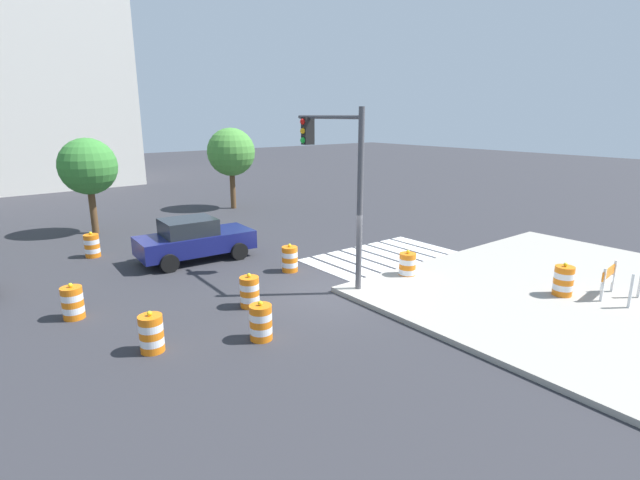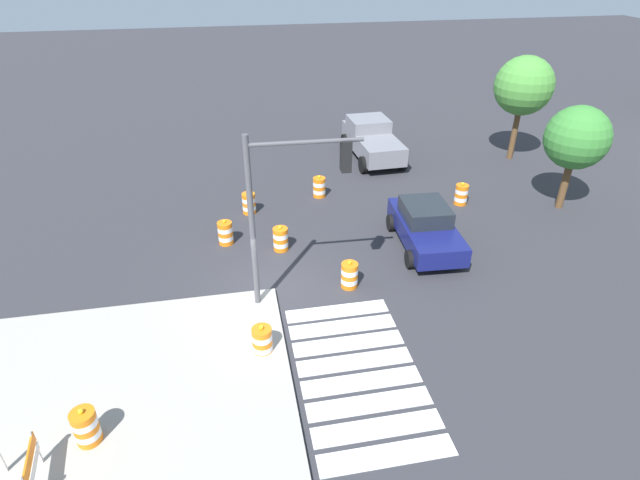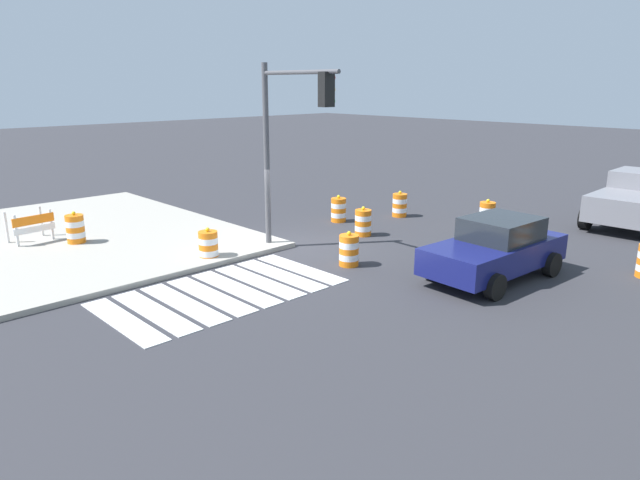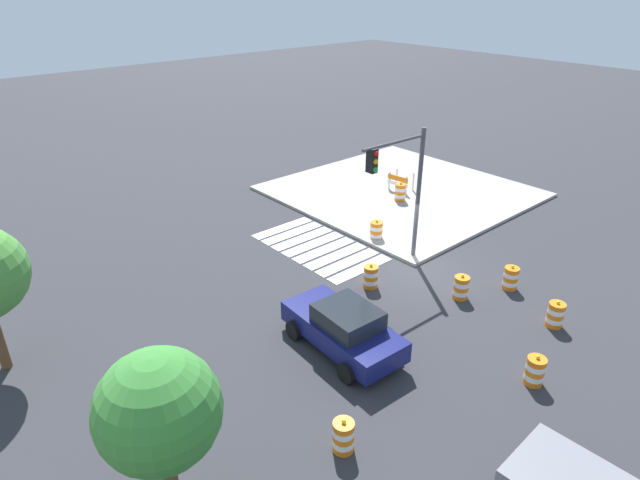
{
  "view_description": "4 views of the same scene",
  "coord_description": "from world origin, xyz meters",
  "px_view_note": "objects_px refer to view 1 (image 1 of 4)",
  "views": [
    {
      "loc": [
        -9.04,
        -10.94,
        5.42
      ],
      "look_at": [
        2.04,
        3.17,
        0.7
      ],
      "focal_mm": 26.81,
      "sensor_mm": 36.0,
      "label": 1
    },
    {
      "loc": [
        13.55,
        -1.06,
        10.07
      ],
      "look_at": [
        -0.08,
        1.54,
        1.79
      ],
      "focal_mm": 28.46,
      "sensor_mm": 36.0,
      "label": 2
    },
    {
      "loc": [
        11.43,
        13.13,
        5.06
      ],
      "look_at": [
        0.52,
        1.69,
        0.67
      ],
      "focal_mm": 31.78,
      "sensor_mm": 36.0,
      "label": 3
    },
    {
      "loc": [
        -12.02,
        15.72,
        10.94
      ],
      "look_at": [
        1.99,
        3.47,
        1.66
      ],
      "focal_mm": 30.15,
      "sensor_mm": 36.0,
      "label": 4
    }
  ],
  "objects_px": {
    "sports_car": "(194,239)",
    "street_tree_streetside_mid": "(231,152)",
    "traffic_barrel_median_near": "(92,246)",
    "traffic_barrel_on_sidewalk": "(563,281)",
    "traffic_light_pole": "(336,165)",
    "traffic_barrel_lane_center": "(261,322)",
    "traffic_barrel_near_corner": "(73,303)",
    "construction_barricade": "(614,279)",
    "traffic_barrel_opposite_curb": "(290,259)",
    "traffic_barrel_crosswalk_end": "(407,266)",
    "street_tree_streetside_near": "(88,167)",
    "traffic_barrel_far_curb": "(250,292)",
    "traffic_barrel_median_far": "(151,333)"
  },
  "relations": [
    {
      "from": "traffic_barrel_far_curb",
      "to": "traffic_barrel_opposite_curb",
      "type": "bearing_deg",
      "value": 35.3
    },
    {
      "from": "traffic_barrel_lane_center",
      "to": "street_tree_streetside_mid",
      "type": "distance_m",
      "value": 17.86
    },
    {
      "from": "traffic_barrel_lane_center",
      "to": "traffic_barrel_on_sidewalk",
      "type": "height_order",
      "value": "traffic_barrel_on_sidewalk"
    },
    {
      "from": "traffic_barrel_median_far",
      "to": "traffic_barrel_far_curb",
      "type": "bearing_deg",
      "value": 16.68
    },
    {
      "from": "traffic_barrel_far_curb",
      "to": "traffic_light_pole",
      "type": "bearing_deg",
      "value": 0.14
    },
    {
      "from": "traffic_barrel_median_near",
      "to": "traffic_barrel_on_sidewalk",
      "type": "height_order",
      "value": "traffic_barrel_on_sidewalk"
    },
    {
      "from": "street_tree_streetside_near",
      "to": "street_tree_streetside_mid",
      "type": "height_order",
      "value": "street_tree_streetside_mid"
    },
    {
      "from": "sports_car",
      "to": "street_tree_streetside_mid",
      "type": "xyz_separation_m",
      "value": [
        6.2,
        8.47,
        2.48
      ]
    },
    {
      "from": "traffic_barrel_far_curb",
      "to": "traffic_barrel_opposite_curb",
      "type": "height_order",
      "value": "same"
    },
    {
      "from": "traffic_barrel_lane_center",
      "to": "traffic_light_pole",
      "type": "height_order",
      "value": "traffic_light_pole"
    },
    {
      "from": "traffic_barrel_crosswalk_end",
      "to": "street_tree_streetside_mid",
      "type": "xyz_separation_m",
      "value": [
        1.45,
        15.02,
        2.85
      ]
    },
    {
      "from": "traffic_barrel_on_sidewalk",
      "to": "construction_barricade",
      "type": "height_order",
      "value": "traffic_barrel_on_sidewalk"
    },
    {
      "from": "construction_barricade",
      "to": "traffic_barrel_far_curb",
      "type": "bearing_deg",
      "value": 143.64
    },
    {
      "from": "traffic_light_pole",
      "to": "traffic_barrel_lane_center",
      "type": "bearing_deg",
      "value": -153.82
    },
    {
      "from": "traffic_barrel_median_near",
      "to": "construction_barricade",
      "type": "distance_m",
      "value": 18.25
    },
    {
      "from": "traffic_barrel_near_corner",
      "to": "traffic_light_pole",
      "type": "relative_size",
      "value": 0.19
    },
    {
      "from": "traffic_barrel_crosswalk_end",
      "to": "traffic_light_pole",
      "type": "bearing_deg",
      "value": 151.61
    },
    {
      "from": "traffic_barrel_crosswalk_end",
      "to": "traffic_barrel_on_sidewalk",
      "type": "height_order",
      "value": "traffic_barrel_on_sidewalk"
    },
    {
      "from": "traffic_barrel_median_far",
      "to": "traffic_light_pole",
      "type": "bearing_deg",
      "value": 8.5
    },
    {
      "from": "sports_car",
      "to": "traffic_barrel_median_near",
      "type": "relative_size",
      "value": 4.31
    },
    {
      "from": "traffic_barrel_median_near",
      "to": "traffic_barrel_on_sidewalk",
      "type": "distance_m",
      "value": 16.85
    },
    {
      "from": "traffic_barrel_crosswalk_end",
      "to": "street_tree_streetside_near",
      "type": "bearing_deg",
      "value": 116.28
    },
    {
      "from": "traffic_barrel_opposite_curb",
      "to": "traffic_barrel_lane_center",
      "type": "bearing_deg",
      "value": -132.29
    },
    {
      "from": "sports_car",
      "to": "traffic_barrel_on_sidewalk",
      "type": "xyz_separation_m",
      "value": [
        6.99,
        -10.72,
        -0.21
      ]
    },
    {
      "from": "traffic_barrel_on_sidewalk",
      "to": "street_tree_streetside_near",
      "type": "height_order",
      "value": "street_tree_streetside_near"
    },
    {
      "from": "traffic_barrel_lane_center",
      "to": "traffic_barrel_on_sidewalk",
      "type": "xyz_separation_m",
      "value": [
        8.52,
        -3.34,
        0.15
      ]
    },
    {
      "from": "traffic_barrel_on_sidewalk",
      "to": "construction_barricade",
      "type": "xyz_separation_m",
      "value": [
        0.97,
        -1.02,
        0.12
      ]
    },
    {
      "from": "traffic_barrel_far_curb",
      "to": "street_tree_streetside_near",
      "type": "bearing_deg",
      "value": 95.65
    },
    {
      "from": "construction_barricade",
      "to": "street_tree_streetside_near",
      "type": "height_order",
      "value": "street_tree_streetside_near"
    },
    {
      "from": "street_tree_streetside_mid",
      "to": "traffic_barrel_opposite_curb",
      "type": "bearing_deg",
      "value": -109.13
    },
    {
      "from": "traffic_barrel_near_corner",
      "to": "construction_barricade",
      "type": "xyz_separation_m",
      "value": [
        12.87,
        -8.63,
        0.27
      ]
    },
    {
      "from": "traffic_barrel_near_corner",
      "to": "traffic_barrel_on_sidewalk",
      "type": "xyz_separation_m",
      "value": [
        11.9,
        -7.61,
        0.15
      ]
    },
    {
      "from": "construction_barricade",
      "to": "street_tree_streetside_near",
      "type": "distance_m",
      "value": 21.26
    },
    {
      "from": "traffic_barrel_median_near",
      "to": "street_tree_streetside_mid",
      "type": "xyz_separation_m",
      "value": [
        9.2,
        5.63,
        2.85
      ]
    },
    {
      "from": "traffic_barrel_far_curb",
      "to": "street_tree_streetside_near",
      "type": "distance_m",
      "value": 12.66
    },
    {
      "from": "sports_car",
      "to": "traffic_barrel_far_curb",
      "type": "relative_size",
      "value": 4.31
    },
    {
      "from": "traffic_barrel_lane_center",
      "to": "traffic_barrel_opposite_curb",
      "type": "relative_size",
      "value": 1.0
    },
    {
      "from": "traffic_barrel_median_near",
      "to": "sports_car",
      "type": "bearing_deg",
      "value": -43.42
    },
    {
      "from": "traffic_barrel_median_far",
      "to": "street_tree_streetside_mid",
      "type": "distance_m",
      "value": 18.13
    },
    {
      "from": "traffic_barrel_crosswalk_end",
      "to": "street_tree_streetside_near",
      "type": "xyz_separation_m",
      "value": [
        -6.66,
        13.49,
        2.66
      ]
    },
    {
      "from": "sports_car",
      "to": "traffic_barrel_near_corner",
      "type": "height_order",
      "value": "sports_car"
    },
    {
      "from": "street_tree_streetside_near",
      "to": "traffic_barrel_median_far",
      "type": "bearing_deg",
      "value": -98.44
    },
    {
      "from": "traffic_barrel_lane_center",
      "to": "street_tree_streetside_mid",
      "type": "xyz_separation_m",
      "value": [
        7.73,
        15.85,
        2.85
      ]
    },
    {
      "from": "traffic_barrel_lane_center",
      "to": "traffic_barrel_on_sidewalk",
      "type": "bearing_deg",
      "value": -21.43
    },
    {
      "from": "traffic_barrel_lane_center",
      "to": "traffic_barrel_opposite_curb",
      "type": "bearing_deg",
      "value": 47.71
    },
    {
      "from": "traffic_barrel_median_near",
      "to": "traffic_barrel_lane_center",
      "type": "relative_size",
      "value": 1.0
    },
    {
      "from": "construction_barricade",
      "to": "traffic_light_pole",
      "type": "xyz_separation_m",
      "value": [
        -5.39,
        6.37,
        3.19
      ]
    },
    {
      "from": "traffic_barrel_crosswalk_end",
      "to": "traffic_barrel_median_near",
      "type": "relative_size",
      "value": 1.0
    },
    {
      "from": "traffic_barrel_lane_center",
      "to": "traffic_barrel_on_sidewalk",
      "type": "distance_m",
      "value": 9.15
    },
    {
      "from": "traffic_light_pole",
      "to": "traffic_barrel_far_curb",
      "type": "bearing_deg",
      "value": -179.86
    }
  ]
}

